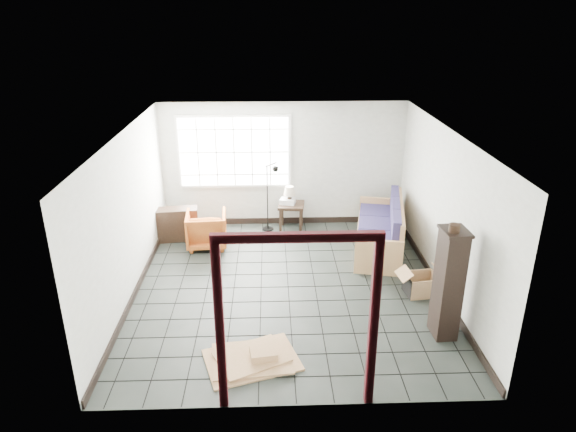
{
  "coord_description": "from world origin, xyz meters",
  "views": [
    {
      "loc": [
        -0.27,
        -7.47,
        4.34
      ],
      "look_at": [
        0.01,
        0.3,
        1.16
      ],
      "focal_mm": 32.0,
      "sensor_mm": 36.0,
      "label": 1
    }
  ],
  "objects_px": {
    "armchair": "(206,228)",
    "futon_sofa": "(382,232)",
    "side_table": "(291,208)",
    "tall_shelf": "(448,283)"
  },
  "relations": [
    {
      "from": "futon_sofa",
      "to": "armchair",
      "type": "xyz_separation_m",
      "value": [
        -3.37,
        0.25,
        0.03
      ]
    },
    {
      "from": "futon_sofa",
      "to": "armchair",
      "type": "distance_m",
      "value": 3.38
    },
    {
      "from": "futon_sofa",
      "to": "tall_shelf",
      "type": "distance_m",
      "value": 2.85
    },
    {
      "from": "armchair",
      "to": "futon_sofa",
      "type": "bearing_deg",
      "value": 171.61
    },
    {
      "from": "armchair",
      "to": "tall_shelf",
      "type": "distance_m",
      "value": 4.79
    },
    {
      "from": "side_table",
      "to": "futon_sofa",
      "type": "bearing_deg",
      "value": -30.53
    },
    {
      "from": "side_table",
      "to": "tall_shelf",
      "type": "bearing_deg",
      "value": -62.26
    },
    {
      "from": "armchair",
      "to": "side_table",
      "type": "bearing_deg",
      "value": -159.89
    },
    {
      "from": "armchair",
      "to": "side_table",
      "type": "xyz_separation_m",
      "value": [
        1.67,
        0.75,
        0.08
      ]
    },
    {
      "from": "armchair",
      "to": "side_table",
      "type": "height_order",
      "value": "armchair"
    }
  ]
}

